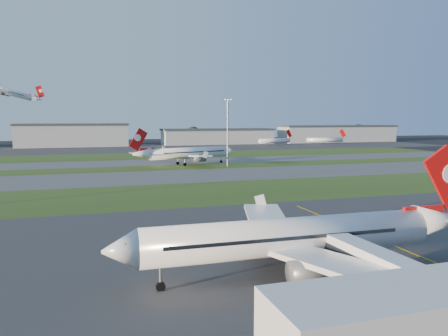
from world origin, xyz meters
name	(u,v)px	position (x,y,z in m)	size (l,w,h in m)	color
ground	(363,249)	(0.00, 0.00, 0.00)	(700.00, 700.00, 0.00)	black
apron_near	(363,249)	(0.00, 0.00, 0.01)	(300.00, 70.00, 0.01)	#333335
grass_strip_a	(239,191)	(0.00, 52.00, 0.01)	(300.00, 34.00, 0.01)	#314C19
taxiway_a	(205,175)	(0.00, 85.00, 0.01)	(300.00, 32.00, 0.01)	#515154
grass_strip_b	(188,167)	(0.00, 110.00, 0.01)	(300.00, 18.00, 0.01)	#314C19
taxiway_b	(177,162)	(0.00, 132.00, 0.01)	(300.00, 26.00, 0.01)	#515154
grass_strip_c	(164,156)	(0.00, 165.00, 0.01)	(300.00, 40.00, 0.01)	#314C19
apron_far	(148,148)	(0.00, 225.00, 0.01)	(400.00, 80.00, 0.01)	#333335
yellow_line	(393,246)	(5.00, 0.00, 0.00)	(0.25, 60.00, 0.02)	gold
jet_bridge	(373,262)	(-9.81, -15.24, 4.01)	(4.20, 26.90, 6.20)	silver
airliner_parked	(293,237)	(-14.33, -6.80, 4.64)	(42.32, 35.92, 13.21)	white
airliner_taxiing	(189,153)	(2.14, 117.89, 4.66)	(41.45, 34.84, 13.26)	white
airliner_departing	(6,91)	(-79.66, 227.44, 33.88)	(35.24, 29.83, 10.99)	white
mini_jet_near	(275,141)	(87.63, 226.41, 3.28)	(28.07, 9.80, 9.48)	white
mini_jet_far	(325,140)	(127.49, 227.62, 3.28)	(27.87, 10.60, 9.48)	white
light_mast_centre	(228,128)	(15.00, 108.00, 14.81)	(3.20, 0.70, 25.80)	gray
hangar_west	(73,135)	(-45.00, 255.00, 7.64)	(71.40, 23.00, 15.20)	#A8ABB1
hangar_east	(218,136)	(55.00, 255.00, 5.64)	(81.60, 23.00, 11.20)	#A8ABB1
hangar_far_east	(338,134)	(155.00, 255.00, 6.64)	(96.90, 23.00, 13.20)	#A8ABB1
tree_mid_west	(111,137)	(-20.00, 266.00, 5.84)	(9.90, 9.90, 10.80)	black
tree_mid_east	(193,134)	(40.00, 269.00, 6.81)	(11.55, 11.55, 12.60)	black
tree_east	(285,134)	(115.00, 267.00, 6.16)	(10.45, 10.45, 11.40)	black
tree_far_east	(358,132)	(185.00, 271.00, 7.46)	(12.65, 12.65, 13.80)	black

